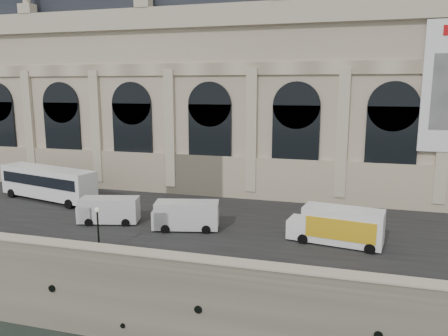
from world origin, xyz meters
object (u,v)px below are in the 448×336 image
at_px(van_c, 183,216).
at_px(box_truck, 337,226).
at_px(van_b, 106,210).
at_px(lamp_right, 98,231).
at_px(bus_left, 48,182).

bearing_deg(van_c, box_truck, 0.09).
relative_size(van_b, lamp_right, 1.59).
height_order(van_c, box_truck, box_truck).
height_order(box_truck, lamp_right, lamp_right).
xyz_separation_m(van_c, box_truck, (13.74, 0.02, 0.21)).
xyz_separation_m(bus_left, van_c, (18.76, -5.60, -0.80)).
xyz_separation_m(van_b, lamp_right, (3.58, -7.19, 0.60)).
distance_m(bus_left, van_c, 19.60).
relative_size(van_c, box_truck, 0.79).
bearing_deg(lamp_right, van_b, 116.50).
xyz_separation_m(van_b, box_truck, (21.59, 0.17, 0.28)).
bearing_deg(van_b, lamp_right, -63.50).
relative_size(van_b, box_truck, 0.75).
bearing_deg(lamp_right, bus_left, 138.25).
xyz_separation_m(van_b, van_c, (7.85, 0.15, 0.07)).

